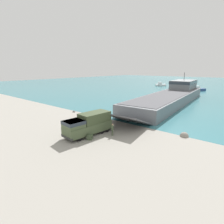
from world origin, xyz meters
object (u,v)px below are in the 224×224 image
at_px(landing_craft, 173,95).
at_px(moored_boat_a, 197,89).
at_px(soldier_on_ramp, 113,129).
at_px(moored_boat_b, 160,85).
at_px(military_truck, 88,124).
at_px(cargo_crate, 90,137).

height_order(landing_craft, moored_boat_a, landing_craft).
height_order(soldier_on_ramp, moored_boat_b, moored_boat_b).
height_order(military_truck, moored_boat_a, military_truck).
xyz_separation_m(landing_craft, soldier_on_ramp, (2.79, -29.57, -0.94)).
height_order(moored_boat_a, cargo_crate, moored_boat_a).
bearing_deg(moored_boat_a, soldier_on_ramp, -59.18).
relative_size(landing_craft, moored_boat_a, 6.01).
relative_size(landing_craft, soldier_on_ramp, 27.78).
xyz_separation_m(landing_craft, military_truck, (-0.04, -31.37, -0.36)).
bearing_deg(moored_boat_b, soldier_on_ramp, -29.80).
xyz_separation_m(moored_boat_a, moored_boat_b, (-20.19, 10.36, -0.02)).
xyz_separation_m(landing_craft, moored_boat_b, (-20.93, 39.41, -1.21)).
distance_m(soldier_on_ramp, cargo_crate, 3.29).
relative_size(military_truck, moored_boat_a, 0.94).
xyz_separation_m(military_truck, moored_boat_a, (-0.70, 60.43, -0.83)).
xyz_separation_m(soldier_on_ramp, moored_boat_b, (-23.72, 68.98, -0.27)).
relative_size(military_truck, moored_boat_b, 1.31).
bearing_deg(military_truck, moored_boat_b, -157.31).
distance_m(soldier_on_ramp, moored_boat_b, 72.95).
relative_size(soldier_on_ramp, moored_boat_b, 0.30).
xyz_separation_m(soldier_on_ramp, cargo_crate, (-1.43, -2.89, -0.63)).
xyz_separation_m(landing_craft, cargo_crate, (1.36, -32.46, -1.57)).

